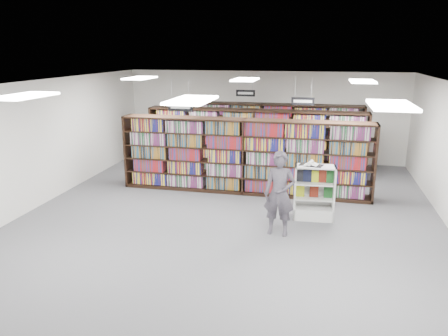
% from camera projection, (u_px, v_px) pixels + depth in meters
% --- Properties ---
extents(floor, '(12.00, 12.00, 0.00)m').
position_uv_depth(floor, '(229.00, 218.00, 10.56)').
color(floor, '#4D4E52').
rests_on(floor, ground).
extents(ceiling, '(10.00, 12.00, 0.10)m').
position_uv_depth(ceiling, '(230.00, 84.00, 9.72)').
color(ceiling, silver).
rests_on(ceiling, wall_back).
extents(wall_back, '(10.00, 0.10, 3.20)m').
position_uv_depth(wall_back, '(263.00, 116.00, 15.79)').
color(wall_back, silver).
rests_on(wall_back, ground).
extents(wall_front, '(10.00, 0.10, 3.20)m').
position_uv_depth(wall_front, '(111.00, 284.00, 4.49)').
color(wall_front, silver).
rests_on(wall_front, ground).
extents(wall_left, '(0.10, 12.00, 3.20)m').
position_uv_depth(wall_left, '(39.00, 144.00, 11.19)').
color(wall_left, silver).
rests_on(wall_left, ground).
extents(bookshelf_row_near, '(7.00, 0.60, 2.10)m').
position_uv_depth(bookshelf_row_near, '(244.00, 156.00, 12.17)').
color(bookshelf_row_near, black).
rests_on(bookshelf_row_near, floor).
extents(bookshelf_row_mid, '(7.00, 0.60, 2.10)m').
position_uv_depth(bookshelf_row_mid, '(255.00, 142.00, 14.06)').
color(bookshelf_row_mid, black).
rests_on(bookshelf_row_mid, floor).
extents(bookshelf_row_far, '(7.00, 0.60, 2.10)m').
position_uv_depth(bookshelf_row_far, '(262.00, 133.00, 15.66)').
color(bookshelf_row_far, black).
rests_on(bookshelf_row_far, floor).
extents(aisle_sign_left, '(0.65, 0.02, 0.80)m').
position_uv_depth(aisle_sign_left, '(180.00, 106.00, 11.15)').
color(aisle_sign_left, '#B2B2B7').
rests_on(aisle_sign_left, ceiling).
extents(aisle_sign_right, '(0.65, 0.02, 0.80)m').
position_uv_depth(aisle_sign_right, '(303.00, 101.00, 12.41)').
color(aisle_sign_right, '#B2B2B7').
rests_on(aisle_sign_right, ceiling).
extents(aisle_sign_center, '(0.65, 0.02, 0.80)m').
position_uv_depth(aisle_sign_center, '(246.00, 93.00, 14.71)').
color(aisle_sign_center, '#B2B2B7').
rests_on(aisle_sign_center, ceiling).
extents(troffer_front_left, '(0.60, 1.20, 0.04)m').
position_uv_depth(troffer_front_left, '(25.00, 96.00, 7.53)').
color(troffer_front_left, white).
rests_on(troffer_front_left, ceiling).
extents(troffer_front_center, '(0.60, 1.20, 0.04)m').
position_uv_depth(troffer_front_center, '(191.00, 100.00, 6.91)').
color(troffer_front_center, white).
rests_on(troffer_front_center, ceiling).
extents(troffer_front_right, '(0.60, 1.20, 0.04)m').
position_uv_depth(troffer_front_right, '(391.00, 105.00, 6.28)').
color(troffer_front_right, white).
rests_on(troffer_front_right, ceiling).
extents(troffer_back_left, '(0.60, 1.20, 0.04)m').
position_uv_depth(troffer_back_left, '(140.00, 78.00, 12.24)').
color(troffer_back_left, white).
rests_on(troffer_back_left, ceiling).
extents(troffer_back_center, '(0.60, 1.20, 0.04)m').
position_uv_depth(troffer_back_center, '(245.00, 80.00, 11.62)').
color(troffer_back_center, white).
rests_on(troffer_back_center, ceiling).
extents(troffer_back_right, '(0.60, 1.20, 0.04)m').
position_uv_depth(troffer_back_right, '(362.00, 81.00, 10.99)').
color(troffer_back_right, white).
rests_on(troffer_back_right, ceiling).
extents(endcap_display, '(0.97, 0.53, 1.32)m').
position_uv_depth(endcap_display, '(314.00, 200.00, 10.42)').
color(endcap_display, silver).
rests_on(endcap_display, floor).
extents(open_book, '(0.59, 0.43, 0.12)m').
position_uv_depth(open_book, '(311.00, 164.00, 10.20)').
color(open_book, black).
rests_on(open_book, endcap_display).
extents(shopper, '(0.72, 0.51, 1.86)m').
position_uv_depth(shopper, '(279.00, 194.00, 9.40)').
color(shopper, '#4A454F').
rests_on(shopper, floor).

